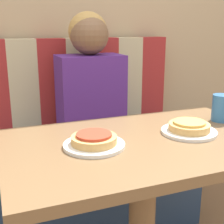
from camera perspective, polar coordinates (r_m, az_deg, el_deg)
booth_seat at (r=1.84m, az=-3.64°, el=-12.95°), size 1.11×0.54×0.45m
booth_backrest at (r=1.87m, az=-6.07°, el=4.36°), size 1.11×0.09×0.58m
dining_table at (r=1.15m, az=5.77°, el=-9.99°), size 0.97×0.60×0.71m
person at (r=1.64m, az=-4.03°, el=5.40°), size 0.34×0.23×0.72m
plate_left at (r=1.03m, az=-3.25°, el=-6.09°), size 0.20×0.20×0.01m
plate_right at (r=1.19m, az=13.93°, el=-3.54°), size 0.20×0.20×0.01m
pizza_left at (r=1.03m, az=-3.27°, el=-4.96°), size 0.15×0.15×0.03m
pizza_right at (r=1.19m, az=14.00°, el=-2.54°), size 0.15×0.15×0.03m
drinking_cup at (r=1.38m, az=19.37°, el=0.71°), size 0.08×0.08×0.11m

